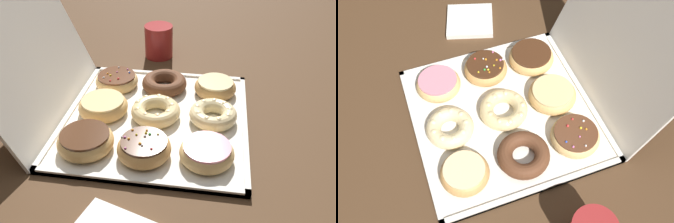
# 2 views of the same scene
# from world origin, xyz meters

# --- Properties ---
(ground_plane) EXTENTS (3.00, 3.00, 0.00)m
(ground_plane) POSITION_xyz_m (0.00, 0.00, 0.00)
(ground_plane) COLOR #4C331E
(donut_box) EXTENTS (0.43, 0.43, 0.01)m
(donut_box) POSITION_xyz_m (0.00, 0.00, 0.01)
(donut_box) COLOR silver
(donut_box) RESTS_ON ground
(box_lid_open) EXTENTS (0.43, 0.16, 0.39)m
(box_lid_open) POSITION_xyz_m (0.00, 0.29, 0.19)
(box_lid_open) COLOR silver
(box_lid_open) RESTS_ON ground
(pink_frosted_donut_0) EXTENTS (0.11, 0.11, 0.04)m
(pink_frosted_donut_0) POSITION_xyz_m (-0.13, -0.13, 0.03)
(pink_frosted_donut_0) COLOR #E5B770
(pink_frosted_donut_0) RESTS_ON donut_box
(cruller_donut_1) EXTENTS (0.11, 0.11, 0.04)m
(cruller_donut_1) POSITION_xyz_m (0.01, -0.14, 0.03)
(cruller_donut_1) COLOR beige
(cruller_donut_1) RESTS_ON donut_box
(glazed_ring_donut_2) EXTENTS (0.11, 0.11, 0.04)m
(glazed_ring_donut_2) POSITION_xyz_m (0.13, -0.14, 0.03)
(glazed_ring_donut_2) COLOR tan
(glazed_ring_donut_2) RESTS_ON donut_box
(sprinkle_donut_3) EXTENTS (0.11, 0.11, 0.04)m
(sprinkle_donut_3) POSITION_xyz_m (-0.14, 0.00, 0.03)
(sprinkle_donut_3) COLOR tan
(sprinkle_donut_3) RESTS_ON donut_box
(cruller_donut_4) EXTENTS (0.12, 0.12, 0.04)m
(cruller_donut_4) POSITION_xyz_m (0.00, 0.00, 0.03)
(cruller_donut_4) COLOR #EACC8C
(cruller_donut_4) RESTS_ON donut_box
(chocolate_cake_ring_donut_5) EXTENTS (0.12, 0.12, 0.04)m
(chocolate_cake_ring_donut_5) POSITION_xyz_m (0.13, 0.00, 0.03)
(chocolate_cake_ring_donut_5) COLOR #59331E
(chocolate_cake_ring_donut_5) RESTS_ON donut_box
(chocolate_frosted_donut_6) EXTENTS (0.12, 0.12, 0.04)m
(chocolate_frosted_donut_6) POSITION_xyz_m (-0.13, 0.13, 0.03)
(chocolate_frosted_donut_6) COLOR tan
(chocolate_frosted_donut_6) RESTS_ON donut_box
(glazed_ring_donut_7) EXTENTS (0.12, 0.12, 0.04)m
(glazed_ring_donut_7) POSITION_xyz_m (-0.00, 0.13, 0.03)
(glazed_ring_donut_7) COLOR tan
(glazed_ring_donut_7) RESTS_ON donut_box
(sprinkle_donut_8) EXTENTS (0.12, 0.12, 0.04)m
(sprinkle_donut_8) POSITION_xyz_m (0.13, 0.13, 0.03)
(sprinkle_donut_8) COLOR #E5B770
(sprinkle_donut_8) RESTS_ON donut_box
(coffee_mug) EXTENTS (0.11, 0.09, 0.10)m
(coffee_mug) POSITION_xyz_m (0.35, 0.05, 0.05)
(coffee_mug) COLOR maroon
(coffee_mug) RESTS_ON ground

